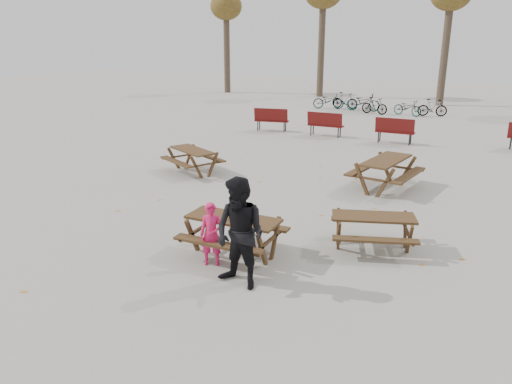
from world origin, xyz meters
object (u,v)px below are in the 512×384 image
at_px(picnic_table_north, 193,161).
at_px(soda_bottle, 226,216).
at_px(main_picnic_table, 233,227).
at_px(picnic_table_far, 385,174).
at_px(adult, 240,234).
at_px(picnic_table_east, 373,232).
at_px(food_tray, 235,220).
at_px(child, 212,234).

bearing_deg(picnic_table_north, soda_bottle, -24.22).
height_order(main_picnic_table, picnic_table_north, main_picnic_table).
bearing_deg(picnic_table_far, adult, -178.66).
relative_size(main_picnic_table, picnic_table_east, 1.11).
height_order(food_tray, soda_bottle, soda_bottle).
bearing_deg(food_tray, adult, -57.14).
height_order(soda_bottle, adult, adult).
relative_size(soda_bottle, picnic_table_north, 0.10).
xyz_separation_m(food_tray, picnic_table_north, (-4.13, 4.93, -0.42)).
distance_m(adult, picnic_table_north, 7.55).
xyz_separation_m(adult, picnic_table_east, (1.65, 2.54, -0.61)).
bearing_deg(child, adult, -55.32).
distance_m(main_picnic_table, soda_bottle, 0.31).
distance_m(food_tray, picnic_table_east, 2.81).
xyz_separation_m(soda_bottle, picnic_table_east, (2.43, 1.64, -0.50)).
bearing_deg(soda_bottle, child, -103.22).
bearing_deg(adult, picnic_table_east, 67.96).
height_order(picnic_table_east, picnic_table_north, picnic_table_north).
relative_size(picnic_table_north, picnic_table_far, 0.87).
distance_m(soda_bottle, picnic_table_far, 6.12).
xyz_separation_m(adult, picnic_table_far, (1.01, 6.74, -0.53)).
bearing_deg(food_tray, picnic_table_east, 35.66).
bearing_deg(adult, soda_bottle, 141.66).
bearing_deg(child, picnic_table_far, 48.63).
bearing_deg(picnic_table_far, child, 173.12).
bearing_deg(adult, food_tray, 133.90).
distance_m(picnic_table_east, picnic_table_far, 4.25).
distance_m(main_picnic_table, food_tray, 0.27).
xyz_separation_m(soda_bottle, adult, (0.77, -0.90, 0.11)).
bearing_deg(main_picnic_table, picnic_table_north, 129.98).
height_order(soda_bottle, picnic_table_north, soda_bottle).
xyz_separation_m(main_picnic_table, adult, (0.70, -1.06, 0.37)).
height_order(food_tray, child, child).
height_order(soda_bottle, picnic_table_far, soda_bottle).
xyz_separation_m(main_picnic_table, soda_bottle, (-0.07, -0.16, 0.26)).
bearing_deg(picnic_table_east, picnic_table_far, 80.02).
distance_m(soda_bottle, adult, 1.19).
height_order(picnic_table_north, picnic_table_far, picnic_table_far).
relative_size(food_tray, adult, 0.09).
bearing_deg(picnic_table_far, main_picnic_table, 173.09).
relative_size(picnic_table_east, picnic_table_far, 0.82).
xyz_separation_m(main_picnic_table, child, (-0.16, -0.55, 0.02)).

